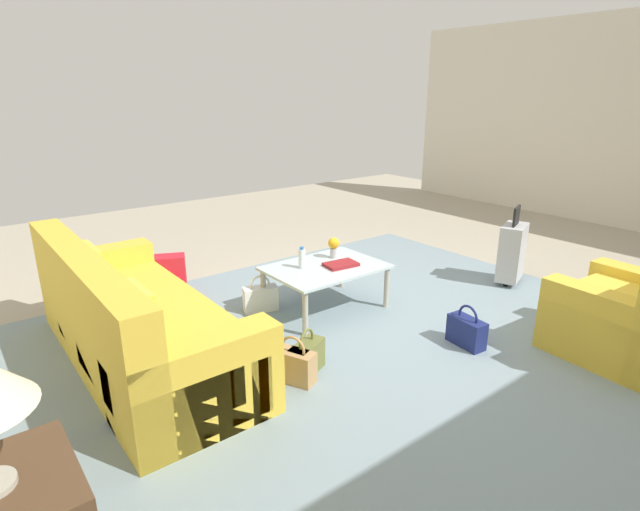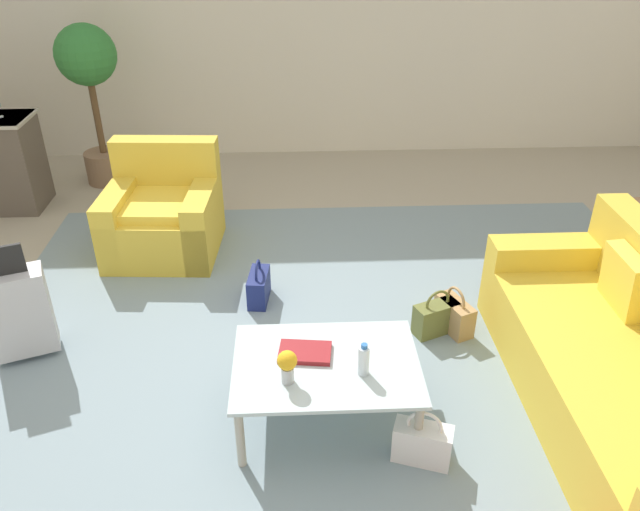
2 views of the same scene
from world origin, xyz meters
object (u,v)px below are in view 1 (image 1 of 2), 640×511
water_bottle (302,258)px  handbag_white (261,298)px  handbag_navy (466,331)px  backpack_red (171,275)px  couch (129,327)px  armchair (633,321)px  coffee_table_book (341,264)px  suitcase_silver (512,252)px  flower_vase (334,246)px  handbag_olive (307,357)px  coffee_table (326,271)px  handbag_tan (293,365)px

water_bottle → handbag_white: (0.31, -0.24, -0.40)m
handbag_navy → backpack_red: bearing=-60.5°
couch → handbag_white: couch is taller
couch → handbag_white: (-1.29, -0.24, -0.18)m
armchair → handbag_white: armchair is taller
armchair → coffee_table_book: (1.18, -2.09, 0.14)m
handbag_navy → suitcase_silver: bearing=-159.4°
handbag_white → suitcase_silver: bearing=157.5°
water_bottle → coffee_table_book: water_bottle is taller
armchair → handbag_navy: bearing=-46.4°
flower_vase → handbag_olive: 1.49m
couch → armchair: couch is taller
armchair → suitcase_silver: 1.63m
handbag_white → water_bottle: bearing=142.4°
coffee_table → water_bottle: 0.27m
coffee_table → backpack_red: bearing=-52.1°
armchair → water_bottle: (1.50, -2.27, 0.22)m
coffee_table_book → backpack_red: 1.79m
coffee_table_book → handbag_navy: bearing=112.1°
flower_vase → backpack_red: bearing=-43.0°
flower_vase → handbag_navy: flower_vase is taller
suitcase_silver → backpack_red: 3.61m
water_bottle → handbag_olive: bearing=55.5°
coffee_table → couch: bearing=-3.2°
armchair → coffee_table: 2.53m
handbag_tan → backpack_red: bearing=-89.0°
couch → handbag_tan: 1.27m
armchair → water_bottle: 2.73m
handbag_olive → suitcase_silver: bearing=-177.6°
handbag_white → handbag_tan: same height
flower_vase → handbag_white: flower_vase is taller
couch → handbag_tan: size_ratio=6.82×
handbag_navy → coffee_table: bearing=-70.7°
couch → coffee_table: bearing=176.8°
water_bottle → backpack_red: bearing=-56.0°
coffee_table_book → backpack_red: size_ratio=0.75×
water_bottle → flower_vase: 0.42m
flower_vase → backpack_red: (1.22, -1.14, -0.36)m
couch → coffee_table: size_ratio=2.29×
coffee_table → water_bottle: water_bottle is taller
handbag_olive → water_bottle: bearing=-124.5°
suitcase_silver → handbag_white: bearing=-22.5°
coffee_table → suitcase_silver: suitcase_silver is taller
coffee_table_book → handbag_olive: (0.95, 0.74, -0.32)m
coffee_table → handbag_white: size_ratio=2.98×
couch → backpack_red: bearing=-123.8°
coffee_table → handbag_tan: bearing=41.1°
coffee_table_book → handbag_tan: 1.37m
water_bottle → handbag_white: bearing=-37.6°
water_bottle → handbag_navy: 1.58m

